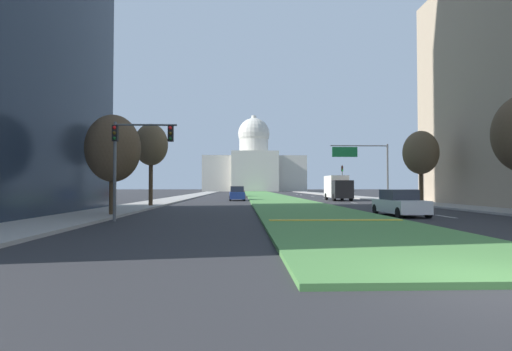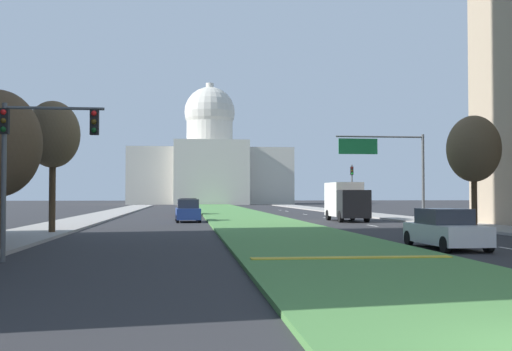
{
  "view_description": "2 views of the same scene",
  "coord_description": "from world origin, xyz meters",
  "px_view_note": "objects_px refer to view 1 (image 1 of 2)",
  "views": [
    {
      "loc": [
        -4.68,
        -6.83,
        1.84
      ],
      "look_at": [
        -2.14,
        60.53,
        3.67
      ],
      "focal_mm": 27.49,
      "sensor_mm": 36.0,
      "label": 1
    },
    {
      "loc": [
        -5.33,
        -7.46,
        2.2
      ],
      "look_at": [
        2.28,
        61.28,
        4.29
      ],
      "focal_mm": 44.09,
      "sensor_mm": 36.0,
      "label": 2
    }
  ],
  "objects_px": {
    "street_tree_left_mid": "(151,145)",
    "box_truck_delivery": "(338,187)",
    "sedan_distant": "(238,192)",
    "sedan_midblock": "(237,194)",
    "street_tree_left_near": "(113,149)",
    "sedan_lead_stopped": "(400,203)",
    "traffic_light_far_right": "(342,177)",
    "overhead_guide_sign": "(366,160)",
    "capitol_building": "(254,167)",
    "traffic_light_near_left": "(131,149)",
    "street_tree_right_mid": "(421,153)"
  },
  "relations": [
    {
      "from": "street_tree_left_mid",
      "to": "box_truck_delivery",
      "type": "relative_size",
      "value": 1.15
    },
    {
      "from": "box_truck_delivery",
      "to": "sedan_distant",
      "type": "bearing_deg",
      "value": 128.37
    },
    {
      "from": "box_truck_delivery",
      "to": "sedan_midblock",
      "type": "bearing_deg",
      "value": -179.07
    },
    {
      "from": "street_tree_left_near",
      "to": "sedan_lead_stopped",
      "type": "height_order",
      "value": "street_tree_left_near"
    },
    {
      "from": "traffic_light_far_right",
      "to": "sedan_distant",
      "type": "bearing_deg",
      "value": 162.6
    },
    {
      "from": "street_tree_left_near",
      "to": "street_tree_left_mid",
      "type": "xyz_separation_m",
      "value": [
        -0.21,
        10.84,
        1.35
      ]
    },
    {
      "from": "sedan_lead_stopped",
      "to": "overhead_guide_sign",
      "type": "bearing_deg",
      "value": 78.21
    },
    {
      "from": "sedan_midblock",
      "to": "box_truck_delivery",
      "type": "relative_size",
      "value": 0.65
    },
    {
      "from": "traffic_light_far_right",
      "to": "overhead_guide_sign",
      "type": "height_order",
      "value": "overhead_guide_sign"
    },
    {
      "from": "traffic_light_far_right",
      "to": "box_truck_delivery",
      "type": "xyz_separation_m",
      "value": [
        -3.5,
        -11.22,
        -1.64
      ]
    },
    {
      "from": "capitol_building",
      "to": "sedan_distant",
      "type": "relative_size",
      "value": 8.26
    },
    {
      "from": "sedan_distant",
      "to": "sedan_lead_stopped",
      "type": "bearing_deg",
      "value": -76.34
    },
    {
      "from": "box_truck_delivery",
      "to": "capitol_building",
      "type": "bearing_deg",
      "value": 94.69
    },
    {
      "from": "sedan_midblock",
      "to": "overhead_guide_sign",
      "type": "bearing_deg",
      "value": -27.02
    },
    {
      "from": "street_tree_left_near",
      "to": "sedan_lead_stopped",
      "type": "bearing_deg",
      "value": -0.24
    },
    {
      "from": "traffic_light_far_right",
      "to": "box_truck_delivery",
      "type": "relative_size",
      "value": 0.81
    },
    {
      "from": "traffic_light_near_left",
      "to": "sedan_distant",
      "type": "bearing_deg",
      "value": 83.51
    },
    {
      "from": "street_tree_right_mid",
      "to": "sedan_distant",
      "type": "xyz_separation_m",
      "value": [
        -17.68,
        29.69,
        -4.19
      ]
    },
    {
      "from": "overhead_guide_sign",
      "to": "street_tree_left_near",
      "type": "relative_size",
      "value": 1.05
    },
    {
      "from": "street_tree_left_mid",
      "to": "sedan_lead_stopped",
      "type": "distance_m",
      "value": 21.37
    },
    {
      "from": "street_tree_left_mid",
      "to": "sedan_lead_stopped",
      "type": "bearing_deg",
      "value": -31.55
    },
    {
      "from": "overhead_guide_sign",
      "to": "street_tree_right_mid",
      "type": "relative_size",
      "value": 0.91
    },
    {
      "from": "traffic_light_near_left",
      "to": "street_tree_left_mid",
      "type": "distance_m",
      "value": 14.46
    },
    {
      "from": "street_tree_left_mid",
      "to": "street_tree_right_mid",
      "type": "height_order",
      "value": "street_tree_left_mid"
    },
    {
      "from": "street_tree_left_mid",
      "to": "street_tree_left_near",
      "type": "bearing_deg",
      "value": -88.89
    },
    {
      "from": "street_tree_left_mid",
      "to": "sedan_distant",
      "type": "bearing_deg",
      "value": 76.75
    },
    {
      "from": "traffic_light_near_left",
      "to": "capitol_building",
      "type": "bearing_deg",
      "value": 85.2
    },
    {
      "from": "street_tree_left_near",
      "to": "sedan_midblock",
      "type": "height_order",
      "value": "street_tree_left_near"
    },
    {
      "from": "traffic_light_far_right",
      "to": "sedan_midblock",
      "type": "distance_m",
      "value": 20.21
    },
    {
      "from": "capitol_building",
      "to": "street_tree_right_mid",
      "type": "height_order",
      "value": "capitol_building"
    },
    {
      "from": "sedan_lead_stopped",
      "to": "box_truck_delivery",
      "type": "xyz_separation_m",
      "value": [
        2.64,
        26.13,
        0.91
      ]
    },
    {
      "from": "street_tree_left_mid",
      "to": "sedan_lead_stopped",
      "type": "relative_size",
      "value": 1.6
    },
    {
      "from": "street_tree_right_mid",
      "to": "sedan_distant",
      "type": "bearing_deg",
      "value": 120.78
    },
    {
      "from": "sedan_lead_stopped",
      "to": "street_tree_left_mid",
      "type": "bearing_deg",
      "value": 148.45
    },
    {
      "from": "capitol_building",
      "to": "traffic_light_far_right",
      "type": "relative_size",
      "value": 7.05
    },
    {
      "from": "sedan_distant",
      "to": "sedan_midblock",
      "type": "bearing_deg",
      "value": -90.03
    },
    {
      "from": "sedan_distant",
      "to": "box_truck_delivery",
      "type": "relative_size",
      "value": 0.69
    },
    {
      "from": "traffic_light_near_left",
      "to": "street_tree_left_mid",
      "type": "xyz_separation_m",
      "value": [
        -2.23,
        14.19,
        1.66
      ]
    },
    {
      "from": "capitol_building",
      "to": "overhead_guide_sign",
      "type": "height_order",
      "value": "capitol_building"
    },
    {
      "from": "street_tree_left_near",
      "to": "box_truck_delivery",
      "type": "xyz_separation_m",
      "value": [
        20.2,
        26.05,
        -2.43
      ]
    },
    {
      "from": "sedan_distant",
      "to": "box_truck_delivery",
      "type": "xyz_separation_m",
      "value": [
        12.97,
        -16.38,
        0.84
      ]
    },
    {
      "from": "capitol_building",
      "to": "traffic_light_far_right",
      "type": "height_order",
      "value": "capitol_building"
    },
    {
      "from": "capitol_building",
      "to": "traffic_light_far_right",
      "type": "xyz_separation_m",
      "value": [
        11.26,
        -83.36,
        -5.69
      ]
    },
    {
      "from": "overhead_guide_sign",
      "to": "sedan_lead_stopped",
      "type": "relative_size",
      "value": 1.42
    },
    {
      "from": "street_tree_right_mid",
      "to": "sedan_lead_stopped",
      "type": "xyz_separation_m",
      "value": [
        -7.35,
        -12.82,
        -4.26
      ]
    },
    {
      "from": "sedan_midblock",
      "to": "sedan_distant",
      "type": "relative_size",
      "value": 0.94
    },
    {
      "from": "traffic_light_near_left",
      "to": "sedan_midblock",
      "type": "bearing_deg",
      "value": 79.9
    },
    {
      "from": "capitol_building",
      "to": "overhead_guide_sign",
      "type": "relative_size",
      "value": 5.64
    },
    {
      "from": "traffic_light_far_right",
      "to": "sedan_lead_stopped",
      "type": "height_order",
      "value": "traffic_light_far_right"
    },
    {
      "from": "street_tree_right_mid",
      "to": "sedan_lead_stopped",
      "type": "height_order",
      "value": "street_tree_right_mid"
    }
  ]
}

